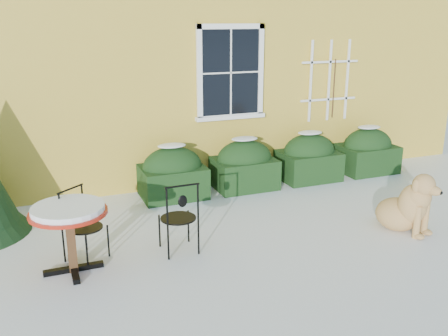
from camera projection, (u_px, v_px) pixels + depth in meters
name	position (u px, v px, depth m)	size (l,w,h in m)	color
ground	(254.00, 258.00, 6.22)	(80.00, 80.00, 0.00)	white
house	(128.00, 3.00, 11.52)	(12.40, 8.40, 6.40)	yellow
hedge_row	(277.00, 162.00, 8.96)	(4.95, 0.80, 0.91)	black
bistro_table	(69.00, 217.00, 5.71)	(0.89, 0.89, 0.83)	black
patio_chair_near	(179.00, 217.00, 6.27)	(0.46, 0.46, 0.95)	black
patio_chair_far	(82.00, 225.00, 6.09)	(0.56, 0.56, 0.90)	black
dog	(408.00, 207.00, 6.92)	(0.74, 1.01, 0.91)	tan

